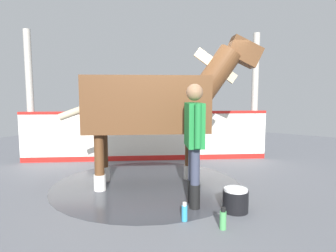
# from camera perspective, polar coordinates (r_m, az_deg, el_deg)

# --- Properties ---
(ground_plane) EXTENTS (16.00, 16.00, 0.02)m
(ground_plane) POSITION_cam_1_polar(r_m,az_deg,el_deg) (5.34, -1.12, -11.28)
(ground_plane) COLOR slate
(wet_patch) EXTENTS (3.31, 3.31, 0.00)m
(wet_patch) POSITION_cam_1_polar(r_m,az_deg,el_deg) (5.33, -4.03, -11.17)
(wet_patch) COLOR #42444C
(wet_patch) RESTS_ON ground
(barrier_wall) EXTENTS (4.59, 3.73, 1.18)m
(barrier_wall) POSITION_cam_1_polar(r_m,az_deg,el_deg) (7.05, -4.25, -2.27)
(barrier_wall) COLOR silver
(barrier_wall) RESTS_ON ground
(roof_post_near) EXTENTS (0.16, 0.16, 3.03)m
(roof_post_near) POSITION_cam_1_polar(r_m,az_deg,el_deg) (7.51, 16.44, 5.44)
(roof_post_near) COLOR #B7B2A8
(roof_post_near) RESTS_ON ground
(roof_post_far) EXTENTS (0.16, 0.16, 3.03)m
(roof_post_far) POSITION_cam_1_polar(r_m,az_deg,el_deg) (7.48, -25.16, 5.09)
(roof_post_far) COLOR #B7B2A8
(roof_post_far) RESTS_ON ground
(horse) EXTENTS (2.85, 2.39, 2.60)m
(horse) POSITION_cam_1_polar(r_m,az_deg,el_deg) (5.09, -2.68, 4.24)
(horse) COLOR brown
(horse) RESTS_ON ground
(handler) EXTENTS (0.48, 0.56, 1.74)m
(handler) POSITION_cam_1_polar(r_m,az_deg,el_deg) (4.15, 5.09, -1.92)
(handler) COLOR black
(handler) RESTS_ON ground
(wash_bucket) EXTENTS (0.35, 0.35, 0.32)m
(wash_bucket) POSITION_cam_1_polar(r_m,az_deg,el_deg) (4.24, 12.94, -13.81)
(wash_bucket) COLOR black
(wash_bucket) RESTS_ON ground
(bottle_shampoo) EXTENTS (0.07, 0.07, 0.24)m
(bottle_shampoo) POSITION_cam_1_polar(r_m,az_deg,el_deg) (3.88, 3.21, -16.38)
(bottle_shampoo) COLOR #3399CC
(bottle_shampoo) RESTS_ON ground
(bottle_spray) EXTENTS (0.08, 0.08, 0.27)m
(bottle_spray) POSITION_cam_1_polar(r_m,az_deg,el_deg) (3.72, 10.60, -17.33)
(bottle_spray) COLOR #4CA559
(bottle_spray) RESTS_ON ground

